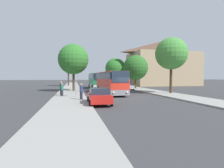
# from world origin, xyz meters

# --- Properties ---
(ground_plane) EXTENTS (300.00, 300.00, 0.00)m
(ground_plane) POSITION_xyz_m (0.00, 0.00, 0.00)
(ground_plane) COLOR #38383A
(ground_plane) RESTS_ON ground
(sidewalk_left) EXTENTS (4.00, 120.00, 0.15)m
(sidewalk_left) POSITION_xyz_m (-7.00, 0.00, 0.07)
(sidewalk_left) COLOR gray
(sidewalk_left) RESTS_ON ground_plane
(sidewalk_right) EXTENTS (4.00, 120.00, 0.15)m
(sidewalk_right) POSITION_xyz_m (7.00, 0.00, 0.07)
(sidewalk_right) COLOR gray
(sidewalk_right) RESTS_ON ground_plane
(building_right_background) EXTENTS (19.77, 12.78, 13.87)m
(building_right_background) POSITION_xyz_m (20.85, 29.24, 6.93)
(building_right_background) COLOR tan
(building_right_background) RESTS_ON ground_plane
(bus_front) EXTENTS (3.02, 11.05, 3.37)m
(bus_front) POSITION_xyz_m (-1.00, 5.18, 1.80)
(bus_front) COLOR gray
(bus_front) RESTS_ON ground_plane
(bus_middle) EXTENTS (2.86, 10.64, 3.43)m
(bus_middle) POSITION_xyz_m (-1.38, 19.06, 1.83)
(bus_middle) COLOR silver
(bus_middle) RESTS_ON ground_plane
(parked_car_left_curb) EXTENTS (2.16, 4.28, 1.55)m
(parked_car_left_curb) POSITION_xyz_m (-4.19, -4.92, 0.80)
(parked_car_left_curb) COLOR red
(parked_car_left_curb) RESTS_ON ground_plane
(parked_car_right_near) EXTENTS (2.15, 4.05, 1.44)m
(parked_car_right_near) POSITION_xyz_m (3.94, 12.35, 0.75)
(parked_car_right_near) COLOR #B7B7BC
(parked_car_right_near) RESTS_ON ground_plane
(bus_stop_sign) EXTENTS (0.08, 0.45, 2.38)m
(bus_stop_sign) POSITION_xyz_m (-6.23, 0.97, 1.63)
(bus_stop_sign) COLOR gray
(bus_stop_sign) RESTS_ON sidewalk_left
(pedestrian_waiting_near) EXTENTS (0.36, 0.36, 1.85)m
(pedestrian_waiting_near) POSITION_xyz_m (-8.16, 3.46, 1.09)
(pedestrian_waiting_near) COLOR #23232D
(pedestrian_waiting_near) RESTS_ON sidewalk_left
(pedestrian_waiting_far) EXTENTS (0.36, 0.36, 1.73)m
(pedestrian_waiting_far) POSITION_xyz_m (-5.72, -1.95, 1.02)
(pedestrian_waiting_far) COLOR #23232D
(pedestrian_waiting_far) RESTS_ON sidewalk_left
(pedestrian_walking_back) EXTENTS (0.36, 0.36, 1.66)m
(pedestrian_walking_back) POSITION_xyz_m (-7.96, 1.93, 0.98)
(pedestrian_walking_back) COLOR #23232D
(pedestrian_walking_back) RESTS_ON sidewalk_left
(tree_left_near) EXTENTS (5.35, 5.35, 8.27)m
(tree_left_near) POSITION_xyz_m (-6.49, 10.75, 5.74)
(tree_left_near) COLOR #47331E
(tree_left_near) RESTS_ON sidewalk_left
(tree_left_far) EXTENTS (4.30, 4.30, 8.10)m
(tree_left_far) POSITION_xyz_m (-7.90, 30.98, 6.07)
(tree_left_far) COLOR #47331E
(tree_left_far) RESTS_ON sidewalk_left
(tree_right_near) EXTENTS (6.43, 6.43, 8.45)m
(tree_right_near) POSITION_xyz_m (6.54, 32.76, 5.37)
(tree_right_near) COLOR #47331E
(tree_right_near) RESTS_ON sidewalk_right
(tree_right_mid) EXTENTS (4.84, 4.84, 8.44)m
(tree_right_mid) POSITION_xyz_m (8.06, 3.03, 6.15)
(tree_right_mid) COLOR #47331E
(tree_right_mid) RESTS_ON sidewalk_right
(tree_right_far) EXTENTS (5.36, 5.36, 7.19)m
(tree_right_far) POSITION_xyz_m (6.67, 14.76, 4.66)
(tree_right_far) COLOR #513D23
(tree_right_far) RESTS_ON sidewalk_right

